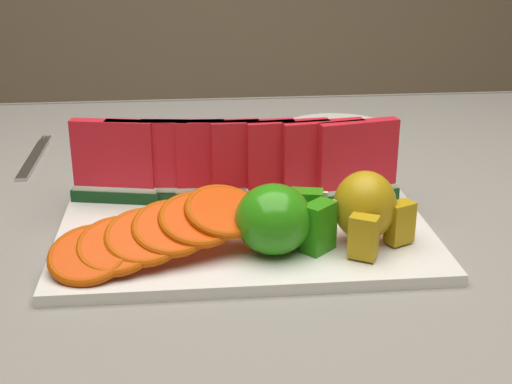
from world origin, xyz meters
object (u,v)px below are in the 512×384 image
(side_plate, at_px, (338,131))
(apple_cluster, at_px, (280,219))
(pear_cluster, at_px, (367,208))
(platter, at_px, (243,225))
(fork, at_px, (34,157))

(side_plate, bearing_deg, apple_cluster, -109.16)
(pear_cluster, distance_m, side_plate, 0.43)
(side_plate, bearing_deg, platter, -117.08)
(fork, bearing_deg, side_plate, 9.59)
(apple_cluster, relative_size, fork, 0.58)
(pear_cluster, bearing_deg, apple_cluster, -175.90)
(apple_cluster, xyz_separation_m, fork, (-0.31, 0.35, -0.04))
(side_plate, xyz_separation_m, fork, (-0.46, -0.08, -0.00))
(apple_cluster, bearing_deg, side_plate, 70.84)
(apple_cluster, relative_size, pear_cluster, 1.23)
(platter, relative_size, pear_cluster, 4.36)
(platter, height_order, pear_cluster, pear_cluster)
(apple_cluster, height_order, side_plate, apple_cluster)
(apple_cluster, height_order, fork, apple_cluster)
(platter, bearing_deg, pear_cluster, -29.90)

